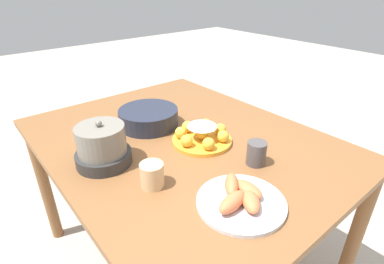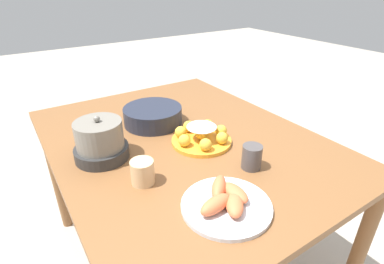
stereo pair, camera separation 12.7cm
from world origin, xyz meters
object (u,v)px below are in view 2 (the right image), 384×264
Objects in this scene: serving_bowl at (153,115)px; sauce_bowl at (105,124)px; dining_table at (183,156)px; cake_plate at (201,136)px; cup_far at (142,172)px; warming_pot at (100,141)px; seafood_platter at (226,202)px; cup_near at (252,157)px.

sauce_bowl is at bearing 65.67° from serving_bowl.
cake_plate reaches higher than dining_table.
cup_far is 0.24m from warming_pot.
serving_bowl is at bearing -61.26° from warming_pot.
cake_plate is at bearing -106.14° from warming_pot.
dining_table is 15.88× the size of cup_far.
dining_table is at bearing -168.26° from serving_bowl.
seafood_platter is at bearing 173.07° from serving_bowl.
warming_pot is at bearing 159.31° from sauce_bowl.
dining_table is 6.55× the size of warming_pot.
cup_far reaches higher than cake_plate.
seafood_platter is 3.27× the size of cup_far.
sauce_bowl is (0.37, 0.29, -0.02)m from cake_plate.
cake_plate is (-0.08, -0.05, 0.12)m from dining_table.
seafood_platter is at bearing -170.35° from sauce_bowl.
cake_plate is 0.29m from serving_bowl.
cup_near is 0.44× the size of warming_pot.
seafood_platter is 0.30m from cup_far.
serving_bowl is at bearing 11.74° from dining_table.
cake_plate is at bearing 10.42° from cup_near.
serving_bowl is at bearing -30.81° from cup_far.
warming_pot is at bearing 50.01° from cup_near.
cup_near is (0.12, -0.21, 0.02)m from seafood_platter.
warming_pot reaches higher than dining_table.
serving_bowl is 0.65m from seafood_platter.
sauce_bowl is 0.49m from cup_far.
seafood_platter is 1.35× the size of warming_pot.
cup_far is (0.13, 0.37, -0.00)m from cup_near.
cake_plate is 2.46× the size of sauce_bowl.
sauce_bowl is 1.21× the size of cup_far.
cake_plate is at bearing -24.20° from seafood_platter.
dining_table is 0.40m from sauce_bowl.
warming_pot reaches higher than cake_plate.
warming_pot is (0.37, 0.44, 0.03)m from cup_near.
warming_pot is at bearing 73.86° from cake_plate.
cake_plate is 1.23× the size of warming_pot.
seafood_platter is at bearing 118.73° from cup_near.
seafood_platter reaches higher than sauce_bowl.
cake_plate is 0.41m from seafood_platter.
cup_far is (-0.40, 0.24, -0.00)m from serving_bowl.
cup_near is (-0.33, -0.09, 0.14)m from dining_table.
sauce_bowl is 0.71m from cup_near.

